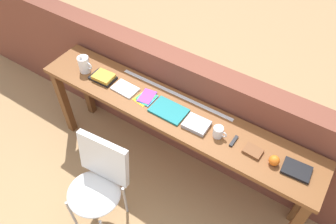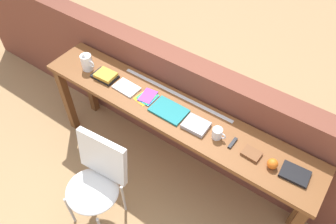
% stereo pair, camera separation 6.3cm
% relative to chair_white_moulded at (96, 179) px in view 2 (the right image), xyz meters
% --- Properties ---
extents(ground_plane, '(40.00, 40.00, 0.00)m').
position_rel_chair_white_moulded_xyz_m(ground_plane, '(0.24, 0.40, -0.53)').
color(ground_plane, tan).
extents(brick_wall_back, '(6.00, 0.20, 1.13)m').
position_rel_chair_white_moulded_xyz_m(brick_wall_back, '(0.24, 1.04, 0.04)').
color(brick_wall_back, brown).
rests_on(brick_wall_back, ground).
extents(sideboard, '(2.50, 0.44, 0.88)m').
position_rel_chair_white_moulded_xyz_m(sideboard, '(0.24, 0.70, 0.21)').
color(sideboard, brown).
rests_on(sideboard, ground).
extents(chair_white_moulded, '(0.48, 0.49, 0.89)m').
position_rel_chair_white_moulded_xyz_m(chair_white_moulded, '(0.00, 0.00, 0.00)').
color(chair_white_moulded, white).
rests_on(chair_white_moulded, ground).
extents(pitcher_white, '(0.14, 0.10, 0.18)m').
position_rel_chair_white_moulded_xyz_m(pitcher_white, '(-0.66, 0.67, 0.43)').
color(pitcher_white, white).
rests_on(pitcher_white, sideboard).
extents(book_stack_leftmost, '(0.22, 0.15, 0.05)m').
position_rel_chair_white_moulded_xyz_m(book_stack_leftmost, '(-0.45, 0.68, 0.38)').
color(book_stack_leftmost, black).
rests_on(book_stack_leftmost, sideboard).
extents(magazine_cycling, '(0.22, 0.15, 0.02)m').
position_rel_chair_white_moulded_xyz_m(magazine_cycling, '(-0.21, 0.68, 0.36)').
color(magazine_cycling, white).
rests_on(magazine_cycling, sideboard).
extents(pamphlet_pile_colourful, '(0.17, 0.20, 0.01)m').
position_rel_chair_white_moulded_xyz_m(pamphlet_pile_colourful, '(-0.00, 0.70, 0.36)').
color(pamphlet_pile_colourful, yellow).
rests_on(pamphlet_pile_colourful, sideboard).
extents(book_open_centre, '(0.29, 0.20, 0.02)m').
position_rel_chair_white_moulded_xyz_m(book_open_centre, '(0.23, 0.68, 0.36)').
color(book_open_centre, '#19757A').
rests_on(book_open_centre, sideboard).
extents(book_grey_hardcover, '(0.20, 0.16, 0.03)m').
position_rel_chair_white_moulded_xyz_m(book_grey_hardcover, '(0.49, 0.67, 0.37)').
color(book_grey_hardcover, '#9E9EA3').
rests_on(book_grey_hardcover, sideboard).
extents(mug, '(0.11, 0.08, 0.09)m').
position_rel_chair_white_moulded_xyz_m(mug, '(0.68, 0.67, 0.40)').
color(mug, white).
rests_on(mug, sideboard).
extents(multitool_folded, '(0.03, 0.11, 0.02)m').
position_rel_chair_white_moulded_xyz_m(multitool_folded, '(0.80, 0.69, 0.36)').
color(multitool_folded, black).
rests_on(multitool_folded, sideboard).
extents(leather_journal_brown, '(0.14, 0.11, 0.02)m').
position_rel_chair_white_moulded_xyz_m(leather_journal_brown, '(0.96, 0.68, 0.37)').
color(leather_journal_brown, brown).
rests_on(leather_journal_brown, sideboard).
extents(sports_ball_small, '(0.08, 0.08, 0.08)m').
position_rel_chair_white_moulded_xyz_m(sports_ball_small, '(1.12, 0.66, 0.39)').
color(sports_ball_small, orange).
rests_on(sports_ball_small, sideboard).
extents(book_repair_rightmost, '(0.20, 0.15, 0.02)m').
position_rel_chair_white_moulded_xyz_m(book_repair_rightmost, '(1.27, 0.70, 0.36)').
color(book_repair_rightmost, black).
rests_on(book_repair_rightmost, sideboard).
extents(ruler_metal_back_edge, '(1.07, 0.03, 0.00)m').
position_rel_chair_white_moulded_xyz_m(ruler_metal_back_edge, '(0.17, 0.87, 0.35)').
color(ruler_metal_back_edge, silver).
rests_on(ruler_metal_back_edge, sideboard).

